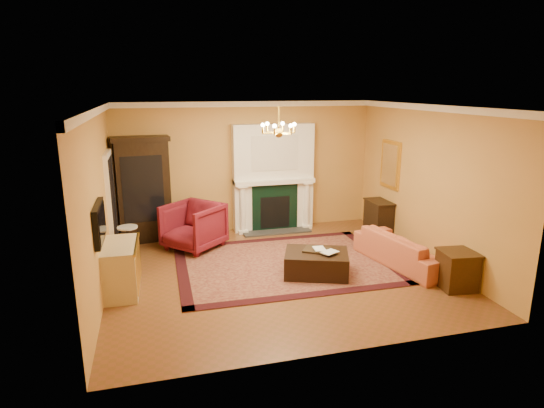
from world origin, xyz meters
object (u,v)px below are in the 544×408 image
object	(u,v)px
end_table	(457,271)
leather_ottoman	(316,263)
china_cabinet	(144,192)
coral_sofa	(404,244)
commode	(121,268)
console_table	(378,219)
wingback_armchair	(193,224)
pedestal_table	(128,241)

from	to	relation	value
end_table	leather_ottoman	xyz separation A→B (m)	(-2.09, 1.14, -0.09)
end_table	china_cabinet	bearing A→B (deg)	142.10
coral_sofa	end_table	world-z (taller)	coral_sofa
china_cabinet	leather_ottoman	size ratio (longest dim) A/B	1.97
china_cabinet	commode	xyz separation A→B (m)	(-0.38, -2.62, -0.69)
console_table	coral_sofa	bearing A→B (deg)	-101.52
commode	coral_sofa	size ratio (longest dim) A/B	0.53
console_table	wingback_armchair	bearing A→B (deg)	177.24
pedestal_table	leather_ottoman	world-z (taller)	pedestal_table
pedestal_table	leather_ottoman	xyz separation A→B (m)	(3.30, -1.62, -0.18)
console_table	end_table	bearing A→B (deg)	-90.85
end_table	console_table	world-z (taller)	console_table
commode	pedestal_table	bearing A→B (deg)	89.54
wingback_armchair	console_table	bearing A→B (deg)	44.26
pedestal_table	leather_ottoman	distance (m)	3.68
pedestal_table	leather_ottoman	bearing A→B (deg)	-26.14
end_table	pedestal_table	bearing A→B (deg)	152.89
commode	console_table	size ratio (longest dim) A/B	1.42
china_cabinet	console_table	world-z (taller)	china_cabinet
commode	console_table	distance (m)	5.73
china_cabinet	wingback_armchair	xyz separation A→B (m)	(0.97, -0.82, -0.57)
pedestal_table	console_table	world-z (taller)	console_table
pedestal_table	end_table	distance (m)	6.06
wingback_armchair	console_table	distance (m)	4.17
china_cabinet	console_table	bearing A→B (deg)	-18.55
coral_sofa	china_cabinet	bearing A→B (deg)	49.17
pedestal_table	commode	bearing A→B (deg)	-92.29
china_cabinet	wingback_armchair	distance (m)	1.39
china_cabinet	coral_sofa	xyz separation A→B (m)	(4.77, -2.76, -0.69)
console_table	leather_ottoman	world-z (taller)	console_table
china_cabinet	pedestal_table	bearing A→B (deg)	-112.29
wingback_armchair	coral_sofa	world-z (taller)	wingback_armchair
pedestal_table	coral_sofa	distance (m)	5.33
wingback_armchair	china_cabinet	bearing A→B (deg)	-172.83
china_cabinet	commode	bearing A→B (deg)	-105.30
wingback_armchair	console_table	size ratio (longest dim) A/B	1.36
wingback_armchair	leather_ottoman	distance (m)	2.84
china_cabinet	coral_sofa	world-z (taller)	china_cabinet
commode	leather_ottoman	bearing A→B (deg)	-1.25
china_cabinet	leather_ottoman	distance (m)	4.18
wingback_armchair	console_table	xyz separation A→B (m)	(4.16, -0.22, -0.14)
commode	coral_sofa	bearing A→B (deg)	0.37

